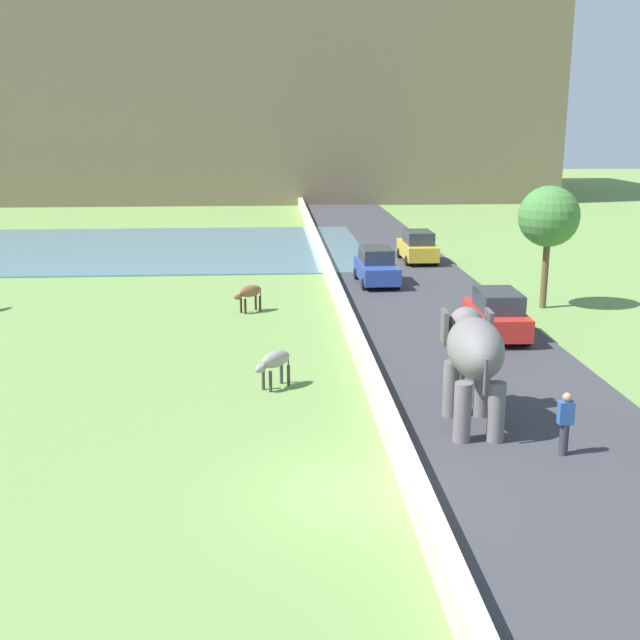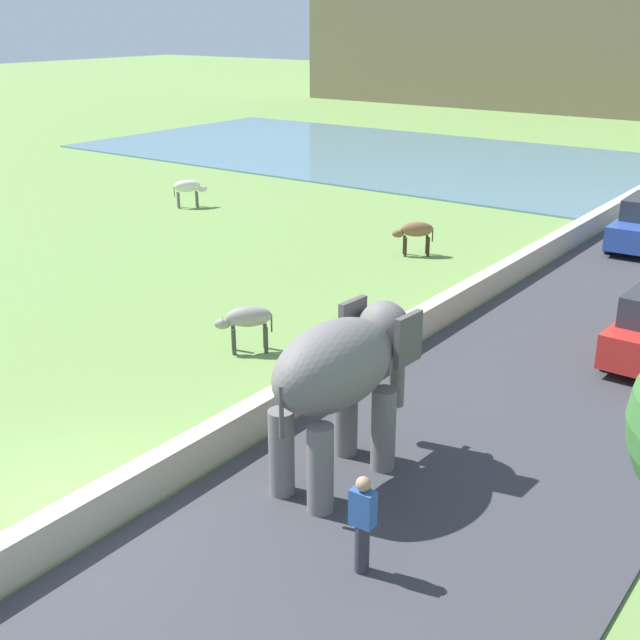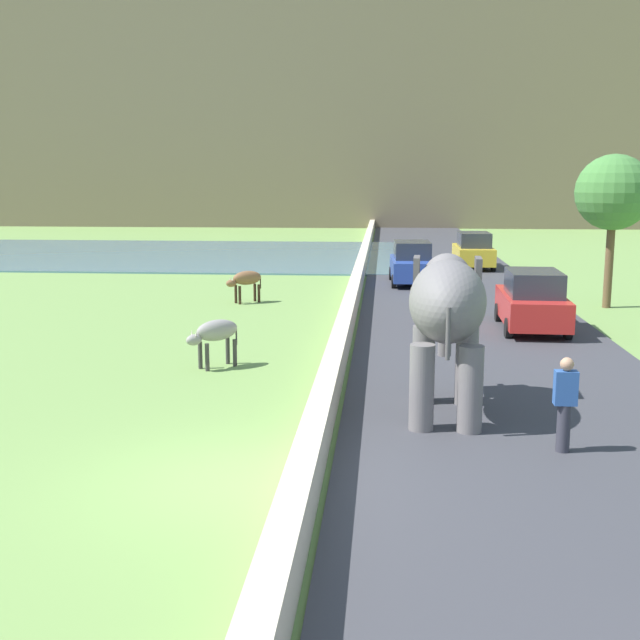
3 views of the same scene
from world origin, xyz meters
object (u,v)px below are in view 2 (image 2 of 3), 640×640
object	(u,v)px
elephant	(343,372)
cow_white	(188,187)
person_beside_elephant	(362,523)
cow_grey	(247,319)
cow_brown	(415,231)

from	to	relation	value
elephant	cow_white	bearing A→B (deg)	141.22
elephant	person_beside_elephant	xyz separation A→B (m)	(1.76, -2.04, -1.16)
person_beside_elephant	cow_grey	distance (m)	8.80
cow_grey	cow_brown	world-z (taller)	same
elephant	person_beside_elephant	world-z (taller)	elephant
elephant	cow_brown	distance (m)	14.57
person_beside_elephant	elephant	bearing A→B (deg)	130.78
cow_grey	cow_brown	size ratio (longest dim) A/B	0.94
elephant	cow_grey	world-z (taller)	elephant
person_beside_elephant	cow_white	size ratio (longest dim) A/B	1.27
person_beside_elephant	cow_grey	bearing A→B (deg)	141.51
cow_brown	cow_white	world-z (taller)	same
person_beside_elephant	cow_brown	world-z (taller)	person_beside_elephant
elephant	cow_white	size ratio (longest dim) A/B	2.72
cow_grey	cow_white	size ratio (longest dim) A/B	0.95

